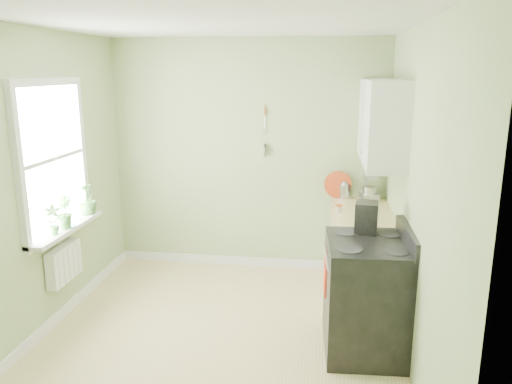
# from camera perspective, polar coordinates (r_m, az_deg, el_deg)

# --- Properties ---
(floor) EXTENTS (3.20, 3.60, 0.02)m
(floor) POSITION_cam_1_polar(r_m,az_deg,el_deg) (4.64, -4.34, -16.68)
(floor) COLOR tan
(floor) RESTS_ON ground
(ceiling) EXTENTS (3.20, 3.60, 0.02)m
(ceiling) POSITION_cam_1_polar(r_m,az_deg,el_deg) (4.02, -5.08, 19.04)
(ceiling) COLOR white
(ceiling) RESTS_ON wall_back
(wall_back) EXTENTS (3.20, 0.02, 2.70)m
(wall_back) POSITION_cam_1_polar(r_m,az_deg,el_deg) (5.86, -0.90, 4.07)
(wall_back) COLOR #A4B87D
(wall_back) RESTS_ON floor
(wall_left) EXTENTS (0.02, 3.60, 2.70)m
(wall_left) POSITION_cam_1_polar(r_m,az_deg,el_deg) (4.73, -24.10, 0.50)
(wall_left) COLOR #A4B87D
(wall_left) RESTS_ON floor
(wall_right) EXTENTS (0.02, 3.60, 2.70)m
(wall_right) POSITION_cam_1_polar(r_m,az_deg,el_deg) (4.09, 17.91, -0.87)
(wall_right) COLOR #A4B87D
(wall_right) RESTS_ON floor
(base_cabinets) EXTENTS (0.60, 1.60, 0.87)m
(base_cabinets) POSITION_cam_1_polar(r_m,az_deg,el_deg) (5.28, 11.99, -7.68)
(base_cabinets) COLOR white
(base_cabinets) RESTS_ON floor
(countertop) EXTENTS (0.64, 1.60, 0.04)m
(countertop) POSITION_cam_1_polar(r_m,az_deg,el_deg) (5.13, 12.13, -2.94)
(countertop) COLOR #EDD991
(countertop) RESTS_ON base_cabinets
(upper_cabinets) EXTENTS (0.35, 1.40, 0.80)m
(upper_cabinets) POSITION_cam_1_polar(r_m,az_deg,el_deg) (5.06, 14.14, 7.82)
(upper_cabinets) COLOR white
(upper_cabinets) RESTS_ON wall_right
(window) EXTENTS (0.06, 1.14, 1.44)m
(window) POSITION_cam_1_polar(r_m,az_deg,el_deg) (4.93, -22.26, 3.55)
(window) COLOR white
(window) RESTS_ON wall_left
(window_sill) EXTENTS (0.18, 1.14, 0.04)m
(window_sill) POSITION_cam_1_polar(r_m,az_deg,el_deg) (5.05, -20.85, -3.95)
(window_sill) COLOR white
(window_sill) RESTS_ON wall_left
(radiator) EXTENTS (0.12, 0.50, 0.35)m
(radiator) POSITION_cam_1_polar(r_m,az_deg,el_deg) (5.13, -21.10, -7.62)
(radiator) COLOR white
(radiator) RESTS_ON wall_left
(wall_utensils) EXTENTS (0.02, 0.14, 0.58)m
(wall_utensils) POSITION_cam_1_polar(r_m,az_deg,el_deg) (5.78, 1.02, 6.07)
(wall_utensils) COLOR #EDD991
(wall_utensils) RESTS_ON wall_back
(stove) EXTENTS (0.74, 0.83, 1.10)m
(stove) POSITION_cam_1_polar(r_m,az_deg,el_deg) (4.38, 12.59, -11.47)
(stove) COLOR black
(stove) RESTS_ON floor
(stand_mixer) EXTENTS (0.23, 0.33, 0.37)m
(stand_mixer) POSITION_cam_1_polar(r_m,az_deg,el_deg) (5.81, 12.80, 0.78)
(stand_mixer) COLOR #B2B2B7
(stand_mixer) RESTS_ON countertop
(kettle) EXTENTS (0.19, 0.11, 0.20)m
(kettle) POSITION_cam_1_polar(r_m,az_deg,el_deg) (5.78, 10.00, 0.26)
(kettle) COLOR silver
(kettle) RESTS_ON countertop
(coffee_maker) EXTENTS (0.21, 0.23, 0.33)m
(coffee_maker) POSITION_cam_1_polar(r_m,az_deg,el_deg) (4.41, 12.45, -3.33)
(coffee_maker) COLOR black
(coffee_maker) RESTS_ON countertop
(red_tray) EXTENTS (0.32, 0.10, 0.31)m
(red_tray) POSITION_cam_1_polar(r_m,az_deg,el_deg) (5.77, 9.34, 0.85)
(red_tray) COLOR #A93B18
(red_tray) RESTS_ON countertop
(jar) EXTENTS (0.07, 0.07, 0.08)m
(jar) POSITION_cam_1_polar(r_m,az_deg,el_deg) (5.20, 9.45, -1.89)
(jar) COLOR #C1B49E
(jar) RESTS_ON countertop
(plant_a) EXTENTS (0.18, 0.17, 0.28)m
(plant_a) POSITION_cam_1_polar(r_m,az_deg,el_deg) (4.81, -22.19, -2.92)
(plant_a) COLOR #35642A
(plant_a) RESTS_ON window_sill
(plant_b) EXTENTS (0.22, 0.22, 0.31)m
(plant_b) POSITION_cam_1_polar(r_m,az_deg,el_deg) (4.97, -21.10, -2.15)
(plant_b) COLOR #35642A
(plant_b) RESTS_ON window_sill
(plant_c) EXTENTS (0.24, 0.24, 0.33)m
(plant_c) POSITION_cam_1_polar(r_m,az_deg,el_deg) (5.37, -18.73, -0.70)
(plant_c) COLOR #35642A
(plant_c) RESTS_ON window_sill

